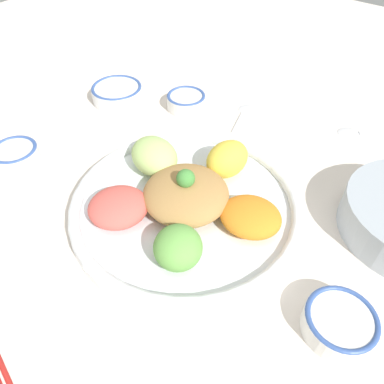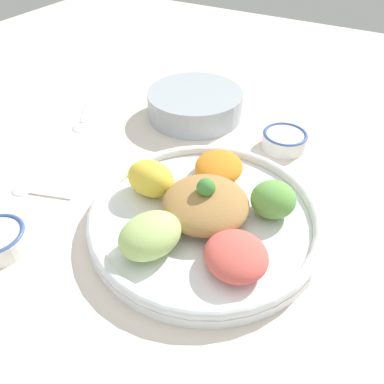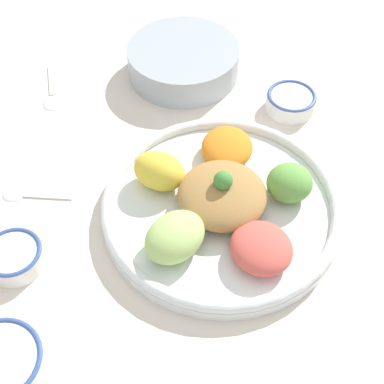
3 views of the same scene
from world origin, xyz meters
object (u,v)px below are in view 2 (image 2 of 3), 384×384
(serving_spoon_main, at_px, (34,191))
(salad_platter, at_px, (204,213))
(side_serving_bowl, at_px, (195,102))
(serving_spoon_extra, at_px, (83,121))
(sauce_bowl_red, at_px, (284,139))

(serving_spoon_main, bearing_deg, salad_platter, -2.62)
(side_serving_bowl, height_order, serving_spoon_extra, side_serving_bowl)
(side_serving_bowl, bearing_deg, serving_spoon_extra, -53.38)
(side_serving_bowl, relative_size, serving_spoon_extra, 1.73)
(salad_platter, xyz_separation_m, serving_spoon_extra, (-0.16, -0.42, -0.02))
(salad_platter, height_order, serving_spoon_extra, salad_platter)
(side_serving_bowl, distance_m, serving_spoon_main, 0.42)
(serving_spoon_extra, bearing_deg, side_serving_bowl, -87.11)
(sauce_bowl_red, relative_size, side_serving_bowl, 0.42)
(salad_platter, bearing_deg, sauce_bowl_red, 172.16)
(salad_platter, distance_m, serving_spoon_main, 0.33)
(serving_spoon_main, xyz_separation_m, serving_spoon_extra, (-0.24, -0.10, 0.00))
(salad_platter, distance_m, side_serving_bowl, 0.37)
(sauce_bowl_red, relative_size, serving_spoon_extra, 0.72)
(side_serving_bowl, relative_size, serving_spoon_main, 1.84)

